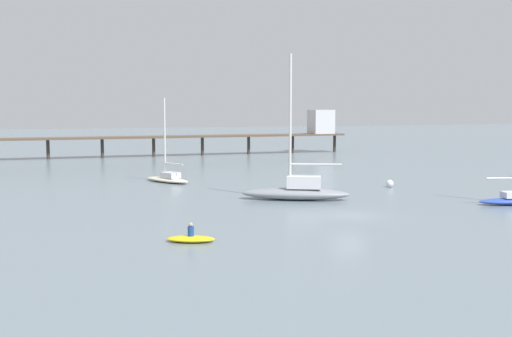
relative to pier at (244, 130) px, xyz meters
name	(u,v)px	position (x,y,z in m)	size (l,w,h in m)	color
ground_plane	(349,216)	(-11.10, -58.70, -4.01)	(400.00, 400.00, 0.00)	slate
pier	(244,130)	(0.00, 0.00, 0.00)	(57.83, 3.76, 7.38)	brown
sailboat_gray	(297,190)	(-11.69, -50.34, -3.18)	(9.22, 6.09, 12.21)	gray
sailboat_cream	(168,177)	(-19.60, -34.54, -3.46)	(4.61, 6.42, 8.78)	beige
dinghy_yellow	(191,238)	(-23.93, -63.55, -3.80)	(3.07, 2.25, 1.14)	yellow
mooring_buoy_near	(296,180)	(-7.64, -40.52, -3.60)	(0.81, 0.81, 0.81)	silver
mooring_buoy_outer	(390,183)	(0.12, -45.72, -3.64)	(0.74, 0.74, 0.74)	silver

